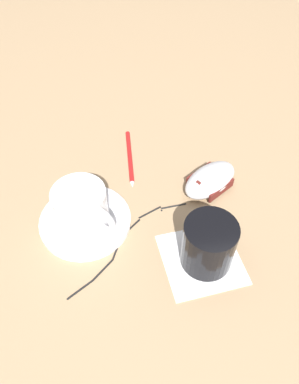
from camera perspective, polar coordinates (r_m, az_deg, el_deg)
ground_plane at (r=0.64m, az=-0.48°, el=-3.22°), size 3.00×3.00×0.00m
saucer at (r=0.64m, az=-9.77°, el=-4.02°), size 0.15×0.15×0.01m
coffee_cup at (r=0.60m, az=-10.28°, el=-2.20°), size 0.09×0.10×0.07m
computer_mouse at (r=0.67m, az=9.22°, el=1.85°), size 0.13×0.11×0.04m
mouse_cable at (r=0.61m, az=-3.36°, el=-7.39°), size 0.22×0.14×0.00m
napkin_under_glass at (r=0.60m, az=7.91°, el=-10.07°), size 0.12×0.12×0.00m
drinking_glass at (r=0.56m, az=8.97°, el=-7.88°), size 0.08×0.08×0.08m
pen at (r=0.73m, az=-3.02°, el=5.46°), size 0.02×0.15×0.01m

